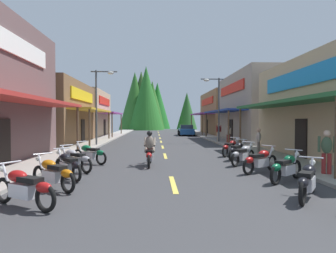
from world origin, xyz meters
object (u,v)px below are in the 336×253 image
object	(u,v)px
motorcycle_parked_right_1	(308,180)
pedestrian_waiting	(327,150)
streetlamp_right	(215,100)
motorcycle_parked_left_2	(68,165)
motorcycle_parked_right_3	(260,160)
pedestrian_strolling	(219,131)
motorcycle_parked_left_1	(53,173)
parked_car_curbside	(186,130)
motorcycle_parked_right_2	(286,167)
motorcycle_parked_left_0	(24,187)
motorcycle_parked_right_4	(243,154)
pedestrian_by_shop	(259,140)
motorcycle_parked_right_6	(231,147)
rider_cruising_lead	(150,151)
motorcycle_parked_left_3	(75,159)
streetlamp_left	(100,97)
pedestrian_browsing	(228,133)
motorcycle_parked_right_5	(238,150)
motorcycle_parked_left_4	(90,153)

from	to	relation	value
motorcycle_parked_right_1	pedestrian_waiting	xyz separation A→B (m)	(2.17, 2.66, 0.49)
streetlamp_right	motorcycle_parked_left_2	size ratio (longest dim) A/B	3.37
motorcycle_parked_right_3	pedestrian_strolling	xyz separation A→B (m)	(1.79, 14.84, 0.56)
motorcycle_parked_left_1	parked_car_curbside	distance (m)	29.45
motorcycle_parked_left_1	pedestrian_strolling	distance (m)	19.28
motorcycle_parked_left_2	parked_car_curbside	xyz separation A→B (m)	(7.14, 27.03, 0.20)
motorcycle_parked_right_2	motorcycle_parked_left_0	size ratio (longest dim) A/B	0.90
motorcycle_parked_right_1	parked_car_curbside	distance (m)	29.86
motorcycle_parked_right_1	motorcycle_parked_left_1	size ratio (longest dim) A/B	1.02
motorcycle_parked_right_4	pedestrian_strolling	distance (m)	13.12
pedestrian_strolling	pedestrian_by_shop	bearing A→B (deg)	155.65
motorcycle_parked_right_4	pedestrian_waiting	world-z (taller)	pedestrian_waiting
motorcycle_parked_right_1	motorcycle_parked_left_2	size ratio (longest dim) A/B	1.02
motorcycle_parked_right_1	motorcycle_parked_right_3	world-z (taller)	same
motorcycle_parked_left_2	motorcycle_parked_left_0	bearing A→B (deg)	140.49
pedestrian_by_shop	motorcycle_parked_right_3	bearing A→B (deg)	86.53
motorcycle_parked_right_6	motorcycle_parked_right_1	bearing A→B (deg)	-141.59
motorcycle_parked_left_1	rider_cruising_lead	xyz separation A→B (m)	(2.74, 4.17, 0.17)
pedestrian_strolling	motorcycle_parked_left_2	bearing A→B (deg)	126.05
motorcycle_parked_left_0	motorcycle_parked_left_3	world-z (taller)	same
motorcycle_parked_right_1	motorcycle_parked_right_2	bearing A→B (deg)	26.42
motorcycle_parked_right_2	motorcycle_parked_left_0	world-z (taller)	same
motorcycle_parked_left_3	streetlamp_left	bearing A→B (deg)	-45.96
pedestrian_browsing	motorcycle_parked_right_6	bearing A→B (deg)	141.93
pedestrian_strolling	rider_cruising_lead	bearing A→B (deg)	130.58
parked_car_curbside	motorcycle_parked_right_1	bearing A→B (deg)	-178.68
streetlamp_right	motorcycle_parked_right_6	xyz separation A→B (m)	(-1.10, -9.25, -3.31)
motorcycle_parked_right_1	pedestrian_by_shop	xyz separation A→B (m)	(1.90, 8.50, 0.42)
motorcycle_parked_right_5	pedestrian_browsing	xyz separation A→B (m)	(2.07, 9.67, 0.41)
motorcycle_parked_left_3	motorcycle_parked_left_4	world-z (taller)	same
streetlamp_left	motorcycle_parked_left_4	world-z (taller)	streetlamp_left
motorcycle_parked_left_1	pedestrian_strolling	world-z (taller)	pedestrian_strolling
motorcycle_parked_right_4	pedestrian_waiting	bearing A→B (deg)	-97.56
rider_cruising_lead	parked_car_curbside	world-z (taller)	rider_cruising_lead
pedestrian_by_shop	motorcycle_parked_left_2	bearing A→B (deg)	49.02
motorcycle_parked_left_4	parked_car_curbside	size ratio (longest dim) A/B	0.42
motorcycle_parked_right_1	motorcycle_parked_left_3	bearing A→B (deg)	97.07
streetlamp_left	pedestrian_browsing	distance (m)	11.09
streetlamp_left	streetlamp_right	world-z (taller)	streetlamp_left
motorcycle_parked_right_3	motorcycle_parked_right_4	world-z (taller)	same
motorcycle_parked_right_3	motorcycle_parked_left_0	distance (m)	8.13
motorcycle_parked_left_1	pedestrian_by_shop	world-z (taller)	pedestrian_by_shop
motorcycle_parked_left_0	motorcycle_parked_left_1	distance (m)	1.70
streetlamp_right	rider_cruising_lead	xyz separation A→B (m)	(-5.63, -12.44, -3.14)
motorcycle_parked_right_6	motorcycle_parked_left_3	xyz separation A→B (m)	(-7.47, -4.47, 0.00)
motorcycle_parked_right_1	motorcycle_parked_left_3	distance (m)	8.24
streetlamp_right	motorcycle_parked_left_4	world-z (taller)	streetlamp_right
motorcycle_parked_left_0	motorcycle_parked_right_3	bearing A→B (deg)	-120.57
motorcycle_parked_right_3	rider_cruising_lead	xyz separation A→B (m)	(-4.29, 1.88, 0.17)
streetlamp_left	motorcycle_parked_right_4	xyz separation A→B (m)	(8.23, -9.65, -3.37)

